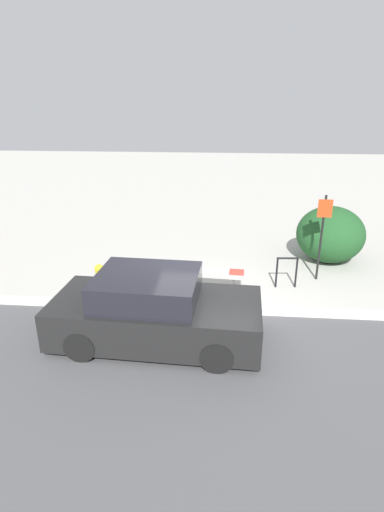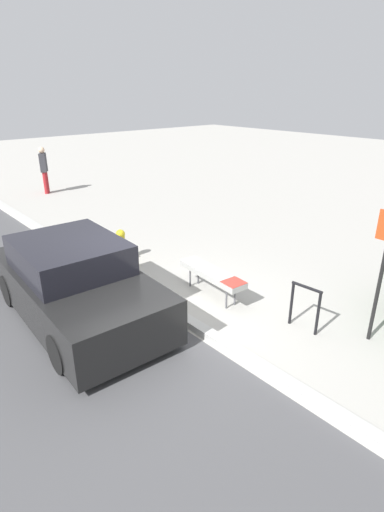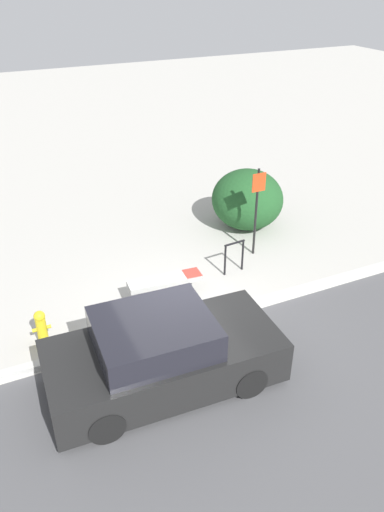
{
  "view_description": "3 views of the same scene",
  "coord_description": "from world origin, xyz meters",
  "px_view_note": "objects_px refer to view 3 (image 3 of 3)",
  "views": [
    {
      "loc": [
        0.33,
        -8.11,
        4.5
      ],
      "look_at": [
        -0.45,
        0.9,
        0.98
      ],
      "focal_mm": 28.0,
      "sensor_mm": 36.0,
      "label": 1
    },
    {
      "loc": [
        5.12,
        -3.9,
        3.83
      ],
      "look_at": [
        -0.35,
        0.87,
        0.79
      ],
      "focal_mm": 28.0,
      "sensor_mm": 36.0,
      "label": 2
    },
    {
      "loc": [
        -3.26,
        -7.45,
        6.51
      ],
      "look_at": [
        0.53,
        0.76,
        1.14
      ],
      "focal_mm": 35.0,
      "sensor_mm": 36.0,
      "label": 3
    }
  ],
  "objects_px": {
    "sign_post": "(257,204)",
    "fire_hydrant": "(41,327)",
    "bench": "(165,281)",
    "bike_rack": "(234,254)",
    "parked_car_near": "(162,355)"
  },
  "relations": [
    {
      "from": "sign_post",
      "to": "fire_hydrant",
      "type": "xyz_separation_m",
      "value": [
        -5.56,
        -1.29,
        -0.98
      ]
    },
    {
      "from": "bench",
      "to": "bike_rack",
      "type": "distance_m",
      "value": 1.94
    },
    {
      "from": "bike_rack",
      "to": "fire_hydrant",
      "type": "distance_m",
      "value": 4.71
    },
    {
      "from": "bench",
      "to": "fire_hydrant",
      "type": "relative_size",
      "value": 2.17
    },
    {
      "from": "bike_rack",
      "to": "parked_car_near",
      "type": "xyz_separation_m",
      "value": [
        -2.93,
        -2.71,
        0.15
      ]
    },
    {
      "from": "fire_hydrant",
      "to": "parked_car_near",
      "type": "height_order",
      "value": "parked_car_near"
    },
    {
      "from": "bike_rack",
      "to": "fire_hydrant",
      "type": "bearing_deg",
      "value": -171.18
    },
    {
      "from": "parked_car_near",
      "to": "fire_hydrant",
      "type": "bearing_deg",
      "value": 133.72
    },
    {
      "from": "sign_post",
      "to": "bench",
      "type": "bearing_deg",
      "value": -162.11
    },
    {
      "from": "sign_post",
      "to": "fire_hydrant",
      "type": "height_order",
      "value": "sign_post"
    },
    {
      "from": "fire_hydrant",
      "to": "parked_car_near",
      "type": "relative_size",
      "value": 0.19
    },
    {
      "from": "bench",
      "to": "bike_rack",
      "type": "xyz_separation_m",
      "value": [
        1.91,
        0.34,
        0.03
      ]
    },
    {
      "from": "fire_hydrant",
      "to": "parked_car_near",
      "type": "bearing_deg",
      "value": -48.93
    },
    {
      "from": "bench",
      "to": "bike_rack",
      "type": "bearing_deg",
      "value": 14.42
    },
    {
      "from": "fire_hydrant",
      "to": "sign_post",
      "type": "bearing_deg",
      "value": 13.05
    }
  ]
}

